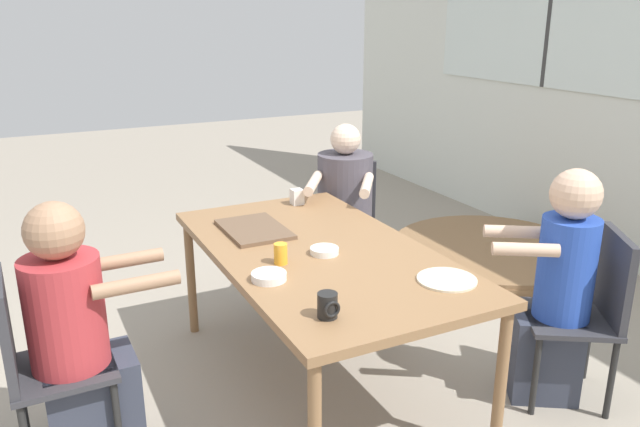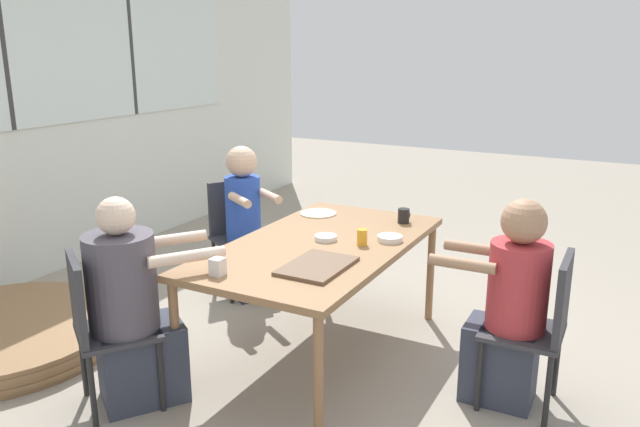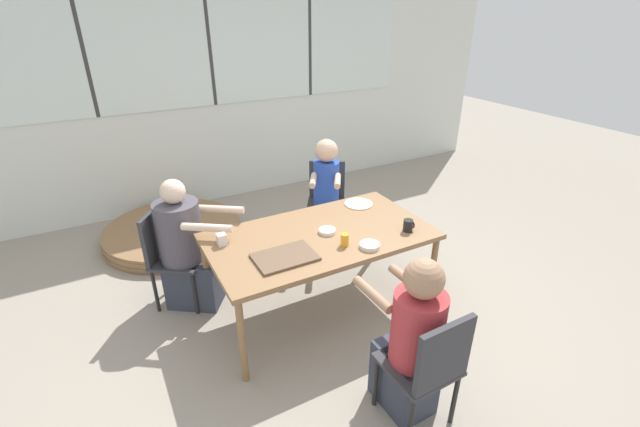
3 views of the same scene
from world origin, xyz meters
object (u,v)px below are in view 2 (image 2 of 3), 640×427
object	(u,v)px
juice_glass	(362,237)
person_woman_green_shirt	(245,226)
person_man_blue_shirt	(132,314)
milk_carton_small	(218,267)
folded_table_stack	(4,334)
chair_for_man_teal_shirt	(542,320)
coffee_mug	(404,216)
bowl_cereal	(326,238)
chair_for_man_blue_shirt	(98,320)
bowl_white_shallow	(390,238)
person_man_teal_shirt	(509,312)
chair_for_woman_green_shirt	(237,226)

from	to	relation	value
juice_glass	person_woman_green_shirt	bearing A→B (deg)	66.79
person_man_blue_shirt	milk_carton_small	distance (m)	0.54
person_woman_green_shirt	person_man_blue_shirt	distance (m)	1.54
milk_carton_small	folded_table_stack	bearing A→B (deg)	94.29
person_woman_green_shirt	folded_table_stack	distance (m)	1.76
chair_for_man_teal_shirt	person_woman_green_shirt	world-z (taller)	person_woman_green_shirt
coffee_mug	bowl_cereal	distance (m)	0.64
chair_for_man_blue_shirt	bowl_white_shallow	world-z (taller)	chair_for_man_blue_shirt
chair_for_man_teal_shirt	bowl_cereal	size ratio (longest dim) A/B	6.33
chair_for_man_teal_shirt	person_man_blue_shirt	bearing A→B (deg)	115.17
person_woman_green_shirt	juice_glass	world-z (taller)	person_woman_green_shirt
bowl_white_shallow	chair_for_man_blue_shirt	bearing A→B (deg)	139.83
person_man_blue_shirt	juice_glass	distance (m)	1.35
person_man_teal_shirt	chair_for_man_teal_shirt	bearing A→B (deg)	-90.00
person_man_teal_shirt	juice_glass	xyz separation A→B (m)	(0.06, 0.88, 0.26)
person_man_teal_shirt	bowl_cereal	xyz separation A→B (m)	(0.04, 1.11, 0.23)
person_man_teal_shirt	milk_carton_small	distance (m)	1.54
folded_table_stack	bowl_cereal	bearing A→B (deg)	-64.03
person_woman_green_shirt	bowl_cereal	size ratio (longest dim) A/B	8.56
juice_glass	folded_table_stack	size ratio (longest dim) A/B	0.06
chair_for_woman_green_shirt	folded_table_stack	size ratio (longest dim) A/B	0.58
juice_glass	chair_for_woman_green_shirt	bearing A→B (deg)	65.86
coffee_mug	bowl_cereal	world-z (taller)	coffee_mug
coffee_mug	milk_carton_small	size ratio (longest dim) A/B	1.06
chair_for_woman_green_shirt	person_man_blue_shirt	bearing A→B (deg)	47.86
person_man_blue_shirt	bowl_white_shallow	distance (m)	1.53
chair_for_man_blue_shirt	folded_table_stack	size ratio (longest dim) A/B	0.58
milk_carton_small	bowl_white_shallow	bearing A→B (deg)	-30.64
person_woman_green_shirt	coffee_mug	bearing A→B (deg)	123.96
juice_glass	milk_carton_small	bearing A→B (deg)	150.97
chair_for_man_teal_shirt	milk_carton_small	world-z (taller)	chair_for_man_teal_shirt
chair_for_woman_green_shirt	juice_glass	bearing A→B (deg)	97.61
chair_for_man_blue_shirt	person_woman_green_shirt	xyz separation A→B (m)	(1.65, 0.23, 0.04)
person_man_blue_shirt	bowl_cereal	bearing A→B (deg)	91.41
chair_for_man_teal_shirt	chair_for_man_blue_shirt	bearing A→B (deg)	117.27
chair_for_woman_green_shirt	person_woman_green_shirt	size ratio (longest dim) A/B	0.74
coffee_mug	person_man_teal_shirt	bearing A→B (deg)	-126.79
chair_for_woman_green_shirt	milk_carton_small	xyz separation A→B (m)	(-1.39, -0.88, 0.27)
chair_for_man_teal_shirt	folded_table_stack	world-z (taller)	chair_for_man_teal_shirt
bowl_white_shallow	folded_table_stack	xyz separation A→B (m)	(-1.07, 2.20, -0.67)
chair_for_man_teal_shirt	milk_carton_small	xyz separation A→B (m)	(-0.74, 1.49, 0.27)
chair_for_woman_green_shirt	juice_glass	size ratio (longest dim) A/B	8.95
chair_for_man_teal_shirt	person_woman_green_shirt	bearing A→B (deg)	74.80
chair_for_woman_green_shirt	person_man_blue_shirt	distance (m)	1.65
chair_for_man_teal_shirt	bowl_white_shallow	world-z (taller)	chair_for_man_teal_shirt
bowl_white_shallow	person_man_teal_shirt	bearing A→B (deg)	-105.28
coffee_mug	milk_carton_small	bearing A→B (deg)	160.08
chair_for_man_teal_shirt	milk_carton_small	distance (m)	1.68
person_man_teal_shirt	chair_for_man_blue_shirt	bearing A→B (deg)	119.30
chair_for_man_blue_shirt	bowl_cereal	xyz separation A→B (m)	(1.12, -0.73, 0.24)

